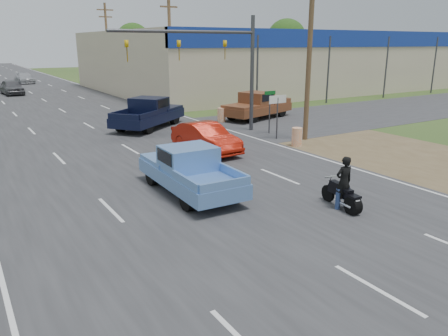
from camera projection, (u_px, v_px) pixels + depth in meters
ground at (377, 290)px, 9.90m from camera, size 200.00×200.00×0.00m
main_road at (44, 100)px, 42.58m from camera, size 15.00×180.00×0.02m
cross_road at (118, 142)px, 24.61m from camera, size 120.00×10.00×0.02m
dirt_verge at (363, 146)px, 23.64m from camera, size 8.00×18.00×0.01m
big_box_store at (297, 59)px, 57.81m from camera, size 50.00×28.10×6.60m
utility_pole_1 at (310, 44)px, 23.86m from camera, size 2.00×0.28×10.00m
utility_pole_2 at (170, 44)px, 38.57m from camera, size 2.00×0.28×10.00m
utility_pole_3 at (107, 43)px, 53.27m from camera, size 2.00×0.28×10.00m
tree_3 at (286, 39)px, 93.22m from camera, size 8.40×8.40×10.40m
tree_5 at (133, 41)px, 101.07m from camera, size 7.98×7.98×9.88m
barrel_0 at (297, 137)px, 23.62m from camera, size 0.56×0.56×1.00m
barrel_1 at (221, 115)px, 30.76m from camera, size 0.56×0.56×1.00m
lane_sign at (278, 106)px, 24.97m from camera, size 1.20×0.08×2.52m
street_name_sign at (270, 108)px, 26.58m from camera, size 0.80×0.08×2.61m
signal_mast at (215, 54)px, 25.41m from camera, size 9.12×0.40×7.00m
red_convertible at (206, 138)px, 22.18m from camera, size 1.89×4.60×1.48m
motorcycle at (343, 197)px, 14.61m from camera, size 0.65×1.94×0.99m
rider at (344, 184)px, 14.52m from camera, size 0.68×0.50×1.73m
blue_pickup at (188, 169)px, 16.20m from camera, size 2.17×5.35×1.76m
navy_pickup at (150, 112)px, 28.62m from camera, size 6.13×5.47×1.98m
brown_pickup at (256, 105)px, 32.01m from camera, size 6.27×3.88×1.95m
distant_car_grey at (12, 87)px, 46.93m from camera, size 2.27×4.83×1.60m
distant_car_silver at (25, 78)px, 60.17m from camera, size 2.32×5.00×1.41m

